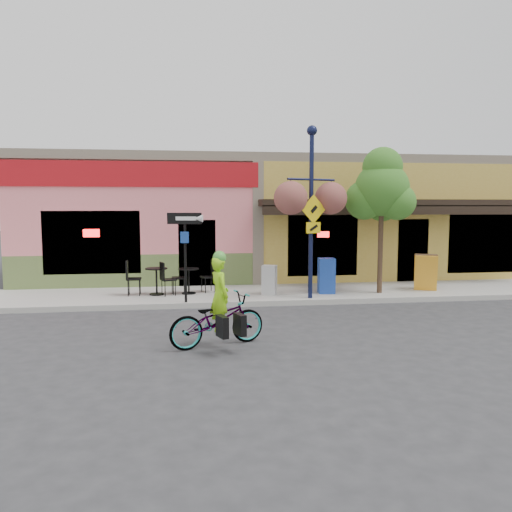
{
  "coord_description": "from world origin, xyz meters",
  "views": [
    {
      "loc": [
        -3.3,
        -12.83,
        2.77
      ],
      "look_at": [
        -1.47,
        0.5,
        1.4
      ],
      "focal_mm": 35.0,
      "sensor_mm": 36.0,
      "label": 1
    }
  ],
  "objects_px": {
    "newspaper_box_blue": "(326,276)",
    "newspaper_box_grey": "(269,280)",
    "building": "(268,218)",
    "cyclist_rider": "(220,308)",
    "bicycle": "(217,320)",
    "street_tree": "(381,220)",
    "one_way_sign": "(185,258)",
    "lamp_post": "(311,213)"
  },
  "relations": [
    {
      "from": "newspaper_box_blue",
      "to": "newspaper_box_grey",
      "type": "height_order",
      "value": "newspaper_box_blue"
    },
    {
      "from": "building",
      "to": "cyclist_rider",
      "type": "distance_m",
      "value": 11.11
    },
    {
      "from": "bicycle",
      "to": "street_tree",
      "type": "bearing_deg",
      "value": -68.34
    },
    {
      "from": "one_way_sign",
      "to": "newspaper_box_grey",
      "type": "relative_size",
      "value": 2.82
    },
    {
      "from": "newspaper_box_blue",
      "to": "newspaper_box_grey",
      "type": "bearing_deg",
      "value": -176.23
    },
    {
      "from": "building",
      "to": "newspaper_box_grey",
      "type": "xyz_separation_m",
      "value": [
        -0.93,
        -5.96,
        -1.67
      ]
    },
    {
      "from": "building",
      "to": "street_tree",
      "type": "distance_m",
      "value": 6.6
    },
    {
      "from": "one_way_sign",
      "to": "street_tree",
      "type": "bearing_deg",
      "value": 18.87
    },
    {
      "from": "bicycle",
      "to": "newspaper_box_blue",
      "type": "xyz_separation_m",
      "value": [
        3.54,
        4.68,
        0.16
      ]
    },
    {
      "from": "building",
      "to": "bicycle",
      "type": "xyz_separation_m",
      "value": [
        -2.74,
        -10.68,
        -1.73
      ]
    },
    {
      "from": "cyclist_rider",
      "to": "newspaper_box_grey",
      "type": "xyz_separation_m",
      "value": [
        1.76,
        4.71,
        -0.19
      ]
    },
    {
      "from": "newspaper_box_grey",
      "to": "street_tree",
      "type": "height_order",
      "value": "street_tree"
    },
    {
      "from": "bicycle",
      "to": "lamp_post",
      "type": "xyz_separation_m",
      "value": [
        2.87,
        3.97,
        2.04
      ]
    },
    {
      "from": "newspaper_box_blue",
      "to": "cyclist_rider",
      "type": "bearing_deg",
      "value": -121.78
    },
    {
      "from": "cyclist_rider",
      "to": "newspaper_box_grey",
      "type": "relative_size",
      "value": 1.78
    },
    {
      "from": "bicycle",
      "to": "one_way_sign",
      "type": "height_order",
      "value": "one_way_sign"
    },
    {
      "from": "lamp_post",
      "to": "newspaper_box_blue",
      "type": "bearing_deg",
      "value": 27.26
    },
    {
      "from": "one_way_sign",
      "to": "newspaper_box_grey",
      "type": "distance_m",
      "value": 2.71
    },
    {
      "from": "bicycle",
      "to": "lamp_post",
      "type": "distance_m",
      "value": 5.31
    },
    {
      "from": "newspaper_box_grey",
      "to": "building",
      "type": "bearing_deg",
      "value": 102.27
    },
    {
      "from": "bicycle",
      "to": "building",
      "type": "bearing_deg",
      "value": -34.09
    },
    {
      "from": "building",
      "to": "newspaper_box_blue",
      "type": "bearing_deg",
      "value": -82.44
    },
    {
      "from": "bicycle",
      "to": "newspaper_box_blue",
      "type": "distance_m",
      "value": 5.87
    },
    {
      "from": "street_tree",
      "to": "lamp_post",
      "type": "bearing_deg",
      "value": -166.39
    },
    {
      "from": "building",
      "to": "one_way_sign",
      "type": "bearing_deg",
      "value": -116.19
    },
    {
      "from": "building",
      "to": "newspaper_box_grey",
      "type": "relative_size",
      "value": 21.19
    },
    {
      "from": "building",
      "to": "bicycle",
      "type": "height_order",
      "value": "building"
    },
    {
      "from": "building",
      "to": "cyclist_rider",
      "type": "xyz_separation_m",
      "value": [
        -2.69,
        -10.68,
        -1.48
      ]
    },
    {
      "from": "building",
      "to": "cyclist_rider",
      "type": "relative_size",
      "value": 11.89
    },
    {
      "from": "one_way_sign",
      "to": "lamp_post",
      "type": "bearing_deg",
      "value": 14.39
    },
    {
      "from": "newspaper_box_grey",
      "to": "lamp_post",
      "type": "bearing_deg",
      "value": -13.87
    },
    {
      "from": "lamp_post",
      "to": "newspaper_box_grey",
      "type": "height_order",
      "value": "lamp_post"
    },
    {
      "from": "lamp_post",
      "to": "street_tree",
      "type": "bearing_deg",
      "value": -5.57
    },
    {
      "from": "cyclist_rider",
      "to": "newspaper_box_blue",
      "type": "bearing_deg",
      "value": -56.39
    },
    {
      "from": "cyclist_rider",
      "to": "one_way_sign",
      "type": "relative_size",
      "value": 0.63
    },
    {
      "from": "lamp_post",
      "to": "newspaper_box_blue",
      "type": "xyz_separation_m",
      "value": [
        0.67,
        0.7,
        -1.88
      ]
    },
    {
      "from": "building",
      "to": "lamp_post",
      "type": "height_order",
      "value": "lamp_post"
    },
    {
      "from": "one_way_sign",
      "to": "newspaper_box_grey",
      "type": "xyz_separation_m",
      "value": [
        2.44,
        0.89,
        -0.78
      ]
    },
    {
      "from": "lamp_post",
      "to": "bicycle",
      "type": "bearing_deg",
      "value": -145.0
    },
    {
      "from": "newspaper_box_grey",
      "to": "street_tree",
      "type": "relative_size",
      "value": 0.2
    },
    {
      "from": "bicycle",
      "to": "lamp_post",
      "type": "bearing_deg",
      "value": -55.51
    },
    {
      "from": "street_tree",
      "to": "bicycle",
      "type": "bearing_deg",
      "value": -138.66
    }
  ]
}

